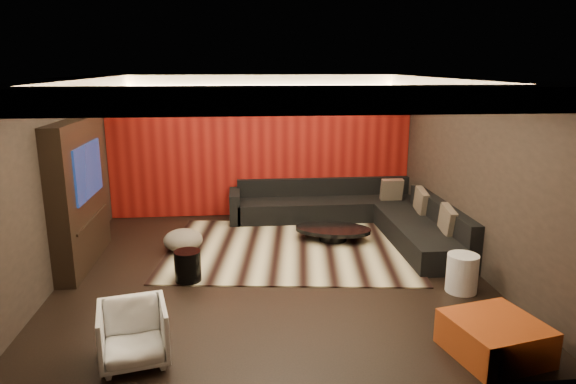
{
  "coord_description": "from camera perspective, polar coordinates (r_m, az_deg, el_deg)",
  "views": [
    {
      "loc": [
        -0.45,
        -7.12,
        2.98
      ],
      "look_at": [
        0.3,
        0.6,
        1.05
      ],
      "focal_mm": 32.0,
      "sensor_mm": 36.0,
      "label": 1
    }
  ],
  "objects": [
    {
      "name": "tv_shelf",
      "position": [
        8.36,
        -20.89,
        -2.81
      ],
      "size": [
        0.04,
        1.6,
        0.04
      ],
      "primitive_type": "cube",
      "color": "black",
      "rests_on": "ground"
    },
    {
      "name": "orange_ottoman",
      "position": [
        6.0,
        21.98,
        -14.78
      ],
      "size": [
        1.06,
        1.06,
        0.39
      ],
      "primitive_type": "cube",
      "rotation": [
        0.0,
        0.0,
        0.22
      ],
      "color": "#AF5216",
      "rests_on": "floor"
    },
    {
      "name": "soffit_left",
      "position": [
        7.47,
        -23.49,
        10.61
      ],
      "size": [
        0.6,
        4.8,
        0.22
      ],
      "primitive_type": "cube",
      "color": "silver",
      "rests_on": "ground"
    },
    {
      "name": "striped_pouf",
      "position": [
        8.58,
        -11.59,
        -5.25
      ],
      "size": [
        0.78,
        0.78,
        0.35
      ],
      "primitive_type": "ellipsoid",
      "rotation": [
        0.0,
        0.0,
        0.26
      ],
      "color": "#BCA991",
      "rests_on": "rug"
    },
    {
      "name": "soffit_front",
      "position": [
        4.45,
        0.25,
        10.21
      ],
      "size": [
        6.0,
        0.6,
        0.22
      ],
      "primitive_type": "cube",
      "color": "silver",
      "rests_on": "ground"
    },
    {
      "name": "wall_back",
      "position": [
        10.26,
        -2.98,
        5.1
      ],
      "size": [
        6.0,
        0.02,
        2.8
      ],
      "primitive_type": "cube",
      "color": "black",
      "rests_on": "ground"
    },
    {
      "name": "red_feature_wall",
      "position": [
        10.22,
        -2.97,
        5.07
      ],
      "size": [
        5.98,
        0.05,
        2.78
      ],
      "primitive_type": "cube",
      "color": "#6B0C0A",
      "rests_on": "ground"
    },
    {
      "name": "throw_pillows",
      "position": [
        9.32,
        14.25,
        -1.13
      ],
      "size": [
        0.55,
        2.4,
        0.5
      ],
      "color": "tan",
      "rests_on": "sectional_sofa"
    },
    {
      "name": "cove_back",
      "position": [
        9.5,
        -2.88,
        11.67
      ],
      "size": [
        4.8,
        0.08,
        0.04
      ],
      "primitive_type": "cube",
      "color": "#FFD899",
      "rests_on": "ground"
    },
    {
      "name": "drum_stool",
      "position": [
        7.4,
        -11.08,
        -8.06
      ],
      "size": [
        0.37,
        0.37,
        0.44
      ],
      "primitive_type": "cylinder",
      "rotation": [
        0.0,
        0.0,
        -0.01
      ],
      "color": "black",
      "rests_on": "rug"
    },
    {
      "name": "cove_left",
      "position": [
        7.38,
        -20.88,
        10.12
      ],
      "size": [
        0.08,
        4.8,
        0.04
      ],
      "primitive_type": "cube",
      "color": "#FFD899",
      "rests_on": "ground"
    },
    {
      "name": "wall_left",
      "position": [
        7.73,
        -24.75,
        0.87
      ],
      "size": [
        0.02,
        6.0,
        2.8
      ],
      "primitive_type": "cube",
      "color": "black",
      "rests_on": "ground"
    },
    {
      "name": "cove_front",
      "position": [
        4.8,
        -0.16,
        9.4
      ],
      "size": [
        4.8,
        0.08,
        0.04
      ],
      "primitive_type": "cube",
      "color": "#FFD899",
      "rests_on": "ground"
    },
    {
      "name": "soffit_back",
      "position": [
        9.83,
        -2.99,
        12.27
      ],
      "size": [
        6.0,
        0.6,
        0.22
      ],
      "primitive_type": "cube",
      "color": "silver",
      "rests_on": "ground"
    },
    {
      "name": "soffit_right",
      "position": [
        7.79,
        18.67,
        11.12
      ],
      "size": [
        0.6,
        4.8,
        0.22
      ],
      "primitive_type": "cube",
      "color": "silver",
      "rests_on": "ground"
    },
    {
      "name": "floor",
      "position": [
        7.74,
        -1.8,
        -8.77
      ],
      "size": [
        6.0,
        6.0,
        0.02
      ],
      "primitive_type": "cube",
      "color": "black",
      "rests_on": "ground"
    },
    {
      "name": "rug",
      "position": [
        8.57,
        0.21,
        -6.31
      ],
      "size": [
        4.33,
        3.46,
        0.02
      ],
      "primitive_type": "cube",
      "rotation": [
        0.0,
        0.0,
        -0.12
      ],
      "color": "#BCB189",
      "rests_on": "floor"
    },
    {
      "name": "cove_right",
      "position": [
        7.66,
        16.25,
        10.58
      ],
      "size": [
        0.08,
        4.8,
        0.04
      ],
      "primitive_type": "cube",
      "color": "#FFD899",
      "rests_on": "ground"
    },
    {
      "name": "tv_screen",
      "position": [
        8.18,
        -21.34,
        2.23
      ],
      "size": [
        0.04,
        1.3,
        0.8
      ],
      "primitive_type": "cube",
      "color": "black",
      "rests_on": "ground"
    },
    {
      "name": "ceiling",
      "position": [
        7.14,
        -1.98,
        12.59
      ],
      "size": [
        6.0,
        6.0,
        0.02
      ],
      "primitive_type": "cube",
      "color": "silver",
      "rests_on": "ground"
    },
    {
      "name": "tv_surround",
      "position": [
        8.3,
        -22.19,
        -0.17
      ],
      "size": [
        0.3,
        2.0,
        2.2
      ],
      "primitive_type": "cube",
      "color": "black",
      "rests_on": "ground"
    },
    {
      "name": "coffee_table",
      "position": [
        8.95,
        5.01,
        -4.65
      ],
      "size": [
        1.62,
        1.62,
        0.22
      ],
      "primitive_type": "cylinder",
      "rotation": [
        0.0,
        0.0,
        -0.28
      ],
      "color": "black",
      "rests_on": "rug"
    },
    {
      "name": "white_side_table",
      "position": [
        7.35,
        18.78,
        -8.53
      ],
      "size": [
        0.51,
        0.51,
        0.52
      ],
      "primitive_type": "cylinder",
      "rotation": [
        0.0,
        0.0,
        0.25
      ],
      "color": "silver",
      "rests_on": "floor"
    },
    {
      "name": "armchair",
      "position": [
        5.65,
        -16.81,
        -14.85
      ],
      "size": [
        0.81,
        0.82,
        0.63
      ],
      "primitive_type": "imported",
      "rotation": [
        0.0,
        0.0,
        0.23
      ],
      "color": "silver",
      "rests_on": "floor"
    },
    {
      "name": "wall_right",
      "position": [
        8.07,
        19.97,
        1.83
      ],
      "size": [
        0.02,
        6.0,
        2.8
      ],
      "primitive_type": "cube",
      "color": "black",
      "rests_on": "ground"
    },
    {
      "name": "sectional_sofa",
      "position": [
        9.64,
        7.79,
        -2.53
      ],
      "size": [
        3.65,
        3.5,
        0.75
      ],
      "color": "black",
      "rests_on": "floor"
    }
  ]
}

